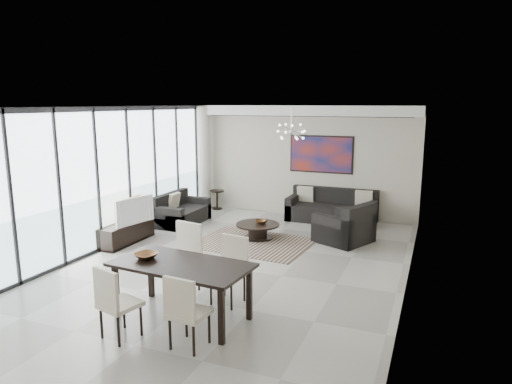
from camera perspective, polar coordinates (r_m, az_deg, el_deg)
The scene contains 20 objects.
room_shell at distance 7.85m, azimuth -0.07°, elevation -0.07°, with size 6.00×9.00×2.90m.
window_wall at distance 9.58m, azimuth -18.80°, elevation 1.48°, with size 0.37×8.95×2.90m.
soffit at distance 11.92m, azimuth 5.72°, elevation 10.08°, with size 5.98×0.40×0.26m, color white.
painting at distance 12.03m, azimuth 8.14°, elevation 4.68°, with size 1.68×0.04×0.98m, color #A42D16.
chandelier at distance 10.13m, azimuth 4.43°, elevation 7.56°, with size 0.66×0.66×0.71m.
rug at distance 9.88m, azimuth -0.28°, elevation -6.37°, with size 2.38×1.83×0.01m, color black.
coffee_table at distance 10.16m, azimuth 0.21°, elevation -4.77°, with size 0.97×0.97×0.34m.
bowl_coffee at distance 10.12m, azimuth 0.65°, elevation -3.75°, with size 0.26×0.26×0.08m, color brown.
sofa_main at distance 11.79m, azimuth 9.47°, elevation -2.28°, with size 2.22×0.91×0.81m.
loveseat at distance 11.56m, azimuth -9.41°, elevation -2.63°, with size 0.85×1.51×0.75m.
armchair at distance 10.06m, azimuth 11.12°, elevation -4.52°, with size 1.32×1.35×0.87m.
side_table at distance 12.93m, azimuth -4.89°, elevation -0.56°, with size 0.40×0.40×0.54m.
tv_console at distance 10.22m, azimuth -15.84°, elevation -4.91°, with size 0.41×1.45×0.45m, color black.
television at distance 10.00m, azimuth -15.28°, elevation -2.21°, with size 0.99×0.13×0.57m, color gray.
dining_table at distance 6.45m, azimuth -9.30°, elevation -9.48°, with size 2.00×1.12×0.80m.
dining_chair_sw at distance 6.13m, azimuth -17.38°, elevation -12.63°, with size 0.54×0.54×0.97m.
dining_chair_se at distance 5.72m, azimuth -8.90°, elevation -14.12°, with size 0.47×0.47×0.95m.
dining_chair_nw at distance 7.41m, azimuth -8.88°, elevation -7.42°, with size 0.59×0.59×1.10m.
dining_chair_ne at distance 6.96m, azimuth -3.13°, elevation -9.03°, with size 0.52×0.52×1.01m.
bowl_dining at distance 6.70m, azimuth -13.57°, elevation -7.74°, with size 0.32×0.32×0.08m, color brown.
Camera 1 is at (3.35, -7.14, 2.97)m, focal length 32.00 mm.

